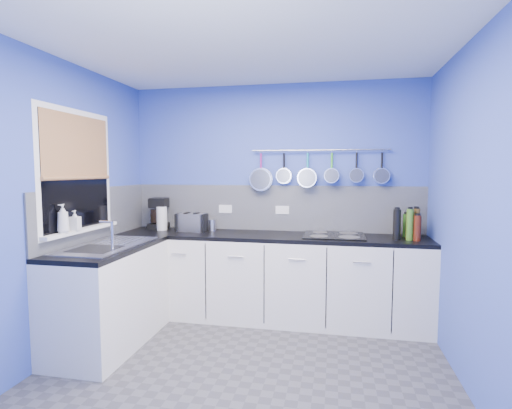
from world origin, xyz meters
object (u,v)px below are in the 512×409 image
(coffee_maker, at_px, (158,214))
(hob, at_px, (334,235))
(paper_towel, at_px, (162,218))
(soap_bottle_b, at_px, (75,220))
(canister, at_px, (212,225))
(soap_bottle_a, at_px, (63,218))
(toaster, at_px, (192,222))

(coffee_maker, distance_m, hob, 1.97)
(paper_towel, distance_m, coffee_maker, 0.12)
(coffee_maker, bearing_deg, paper_towel, -49.67)
(hob, bearing_deg, coffee_maker, 177.45)
(hob, bearing_deg, soap_bottle_b, -154.26)
(paper_towel, distance_m, hob, 1.89)
(canister, bearing_deg, soap_bottle_a, -123.79)
(canister, relative_size, hob, 0.20)
(paper_towel, distance_m, canister, 0.57)
(soap_bottle_a, distance_m, soap_bottle_b, 0.15)
(hob, bearing_deg, paper_towel, 179.56)
(soap_bottle_b, distance_m, coffee_maker, 1.17)
(soap_bottle_b, height_order, toaster, soap_bottle_b)
(soap_bottle_b, distance_m, toaster, 1.25)
(coffee_maker, relative_size, canister, 2.86)
(paper_towel, bearing_deg, coffee_maker, 136.42)
(coffee_maker, height_order, toaster, coffee_maker)
(soap_bottle_a, xyz_separation_m, soap_bottle_b, (0.00, 0.15, -0.03))
(soap_bottle_b, xyz_separation_m, toaster, (0.66, 1.05, -0.14))
(soap_bottle_b, relative_size, coffee_maker, 0.49)
(paper_towel, height_order, hob, paper_towel)
(coffee_maker, bearing_deg, hob, -8.64)
(paper_towel, bearing_deg, toaster, -2.93)
(paper_towel, xyz_separation_m, toaster, (0.36, -0.02, -0.03))
(coffee_maker, height_order, hob, coffee_maker)
(canister, height_order, hob, canister)
(soap_bottle_b, relative_size, canister, 1.40)
(coffee_maker, xyz_separation_m, canister, (0.64, 0.00, -0.11))
(canister, bearing_deg, hob, -3.82)
(soap_bottle_b, bearing_deg, paper_towel, 74.10)
(paper_towel, xyz_separation_m, canister, (0.56, 0.07, -0.07))
(coffee_maker, xyz_separation_m, hob, (1.96, -0.09, -0.17))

